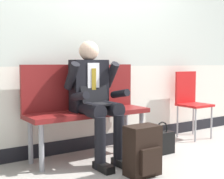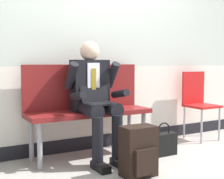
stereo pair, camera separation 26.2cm
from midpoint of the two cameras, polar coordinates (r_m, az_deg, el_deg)
The scene contains 7 objects.
ground_plane at distance 3.43m, azimuth 1.37°, elevation -12.61°, with size 18.00×18.00×0.00m, color #9E9991.
station_wall at distance 3.88m, azimuth -4.57°, elevation 11.03°, with size 6.32×0.14×2.92m.
bench_with_person at distance 3.49m, azimuth -6.98°, elevation -2.40°, with size 1.37×0.42×1.01m.
person_seated at distance 3.30m, azimuth -5.34°, elevation -1.26°, with size 0.57×0.70×1.26m.
backpack at distance 2.93m, azimuth 3.03°, elevation -11.10°, with size 0.31×0.24×0.46m.
handbag at distance 3.62m, azimuth 6.94°, elevation -9.53°, with size 0.30×0.12×0.37m.
folding_chair at distance 4.46m, azimuth 12.35°, elevation -1.50°, with size 0.38×0.38×0.91m.
Camera 1 is at (-2.01, -2.60, 1.03)m, focal length 50.53 mm.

